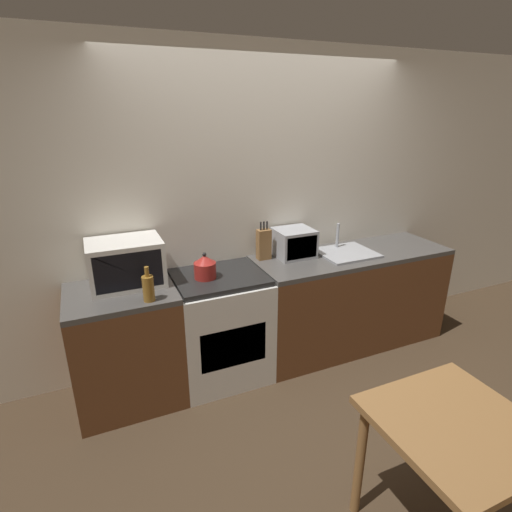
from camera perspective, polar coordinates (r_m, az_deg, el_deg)
The scene contains 12 objects.
ground_plane at distance 3.27m, azimuth 8.30°, elevation -20.01°, with size 16.00×16.00×0.00m, color #3D2D1E.
wall_back at distance 3.44m, azimuth 0.93°, elevation 6.83°, with size 10.00×0.06×2.60m.
counter_left_run at distance 3.18m, azimuth -17.98°, elevation -12.18°, with size 0.75×0.62×0.90m.
counter_right_run at distance 3.82m, azimuth 13.14°, elevation -5.92°, with size 1.79×0.62×0.90m.
stove_range at distance 3.29m, azimuth -5.06°, elevation -10.00°, with size 0.71×0.62×0.90m.
kettle at distance 3.02m, azimuth -7.31°, elevation -1.56°, with size 0.17×0.17×0.20m.
microwave at distance 3.00m, azimuth -18.10°, elevation -0.94°, with size 0.51×0.37×0.33m.
bottle at distance 2.73m, azimuth -15.13°, elevation -4.40°, with size 0.08×0.08×0.24m.
knife_block at distance 3.36m, azimuth 1.12°, elevation 1.71°, with size 0.11×0.08×0.33m.
toaster_oven at distance 3.44m, azimuth 5.45°, elevation 1.88°, with size 0.32×0.29×0.24m.
sink_basin at distance 3.60m, azimuth 12.72°, elevation 0.54°, with size 0.48×0.42×0.24m.
dining_table at distance 2.27m, azimuth 26.46°, elevation -22.75°, with size 0.70×0.70×0.75m.
Camera 1 is at (-1.39, -2.08, 2.11)m, focal length 28.00 mm.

